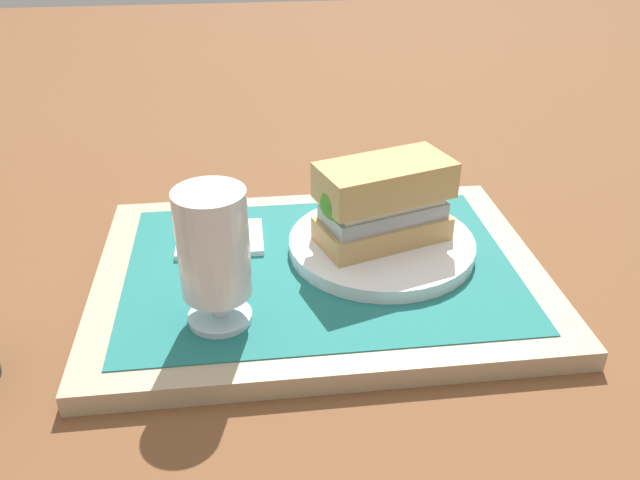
{
  "coord_description": "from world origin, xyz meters",
  "views": [
    {
      "loc": [
        0.07,
        0.54,
        0.37
      ],
      "look_at": [
        0.0,
        0.0,
        0.05
      ],
      "focal_mm": 36.6,
      "sensor_mm": 36.0,
      "label": 1
    }
  ],
  "objects": [
    {
      "name": "beer_glass",
      "position": [
        0.1,
        0.08,
        0.09
      ],
      "size": [
        0.06,
        0.06,
        0.12
      ],
      "color": "silver",
      "rests_on": "placemat"
    },
    {
      "name": "napkin_folded",
      "position": [
        0.1,
        -0.06,
        0.02
      ],
      "size": [
        0.09,
        0.07,
        0.01
      ],
      "primitive_type": "cube",
      "color": "white",
      "rests_on": "placemat"
    },
    {
      "name": "ground_plane",
      "position": [
        0.0,
        0.0,
        0.0
      ],
      "size": [
        3.0,
        3.0,
        0.0
      ],
      "primitive_type": "plane",
      "color": "brown"
    },
    {
      "name": "plate",
      "position": [
        -0.07,
        -0.02,
        0.03
      ],
      "size": [
        0.19,
        0.19,
        0.01
      ],
      "primitive_type": "cylinder",
      "color": "white",
      "rests_on": "placemat"
    },
    {
      "name": "tray",
      "position": [
        0.0,
        0.0,
        0.01
      ],
      "size": [
        0.44,
        0.32,
        0.02
      ],
      "primitive_type": "cube",
      "color": "tan",
      "rests_on": "ground_plane"
    },
    {
      "name": "sandwich",
      "position": [
        -0.06,
        -0.02,
        0.08
      ],
      "size": [
        0.14,
        0.1,
        0.08
      ],
      "rotation": [
        0.0,
        0.0,
        0.31
      ],
      "color": "tan",
      "rests_on": "plate"
    },
    {
      "name": "placemat",
      "position": [
        0.0,
        0.0,
        0.02
      ],
      "size": [
        0.38,
        0.27,
        0.0
      ],
      "primitive_type": "cube",
      "color": "#1E6B66",
      "rests_on": "tray"
    }
  ]
}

